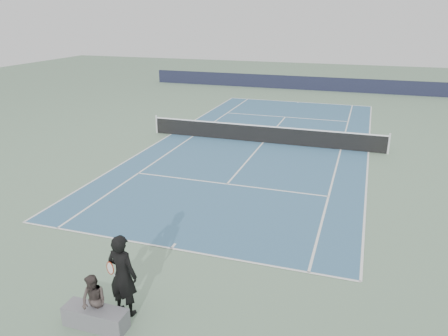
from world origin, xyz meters
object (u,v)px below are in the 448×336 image
(tennis_net, at_px, (263,134))
(tennis_ball, at_px, (120,323))
(spectator_bench, at_px, (95,309))
(tennis_player, at_px, (122,275))

(tennis_net, bearing_deg, tennis_ball, -88.86)
(tennis_net, distance_m, spectator_bench, 15.55)
(tennis_net, bearing_deg, spectator_bench, -90.58)
(tennis_ball, bearing_deg, tennis_player, 102.42)
(tennis_player, height_order, tennis_ball, tennis_player)
(tennis_player, bearing_deg, tennis_net, 90.81)
(tennis_ball, relative_size, spectator_bench, 0.05)
(tennis_net, bearing_deg, tennis_player, -89.19)
(tennis_player, bearing_deg, tennis_ball, -77.58)
(tennis_net, relative_size, tennis_ball, 184.30)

